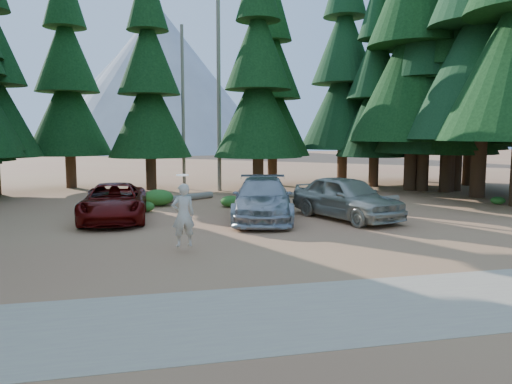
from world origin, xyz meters
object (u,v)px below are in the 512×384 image
silver_minivan_center (263,199)px  log_mid (274,195)px  silver_minivan_right (346,198)px  log_left (177,199)px  red_pickup (114,202)px  log_right (357,201)px  frisbee_player (183,215)px

silver_minivan_center → log_mid: size_ratio=1.68×
silver_minivan_right → log_left: (-6.32, 6.61, -0.71)m
red_pickup → log_mid: bearing=36.0°
silver_minivan_center → log_right: silver_minivan_center is taller
silver_minivan_right → log_left: bearing=114.9°
log_mid → silver_minivan_right: bearing=-77.0°
log_left → log_mid: 5.31m
silver_minivan_right → frisbee_player: frisbee_player is taller
silver_minivan_right → log_left: 9.17m
frisbee_player → log_left: frisbee_player is taller
red_pickup → log_left: red_pickup is taller
log_right → silver_minivan_right: bearing=-133.7°
log_mid → red_pickup: bearing=-140.6°
silver_minivan_center → frisbee_player: 6.02m
red_pickup → silver_minivan_right: (9.10, -1.73, 0.14)m
red_pickup → log_right: 11.50m
log_left → log_right: 8.98m
red_pickup → silver_minivan_right: bearing=-9.4°
red_pickup → frisbee_player: (2.24, -5.99, 0.37)m
log_left → log_right: bearing=-53.6°
silver_minivan_center → log_left: 6.73m
frisbee_player → red_pickup: bearing=-77.9°
silver_minivan_right → log_mid: (-1.05, 7.28, -0.74)m
red_pickup → silver_minivan_right: silver_minivan_right is taller
silver_minivan_center → log_mid: 7.08m
silver_minivan_right → log_mid: bearing=79.3°
log_left → red_pickup: bearing=-155.0°
log_left → log_mid: bearing=-27.9°
log_left → log_right: (8.52, -2.83, -0.01)m
frisbee_player → log_mid: (5.81, 11.53, -0.96)m
red_pickup → frisbee_player: frisbee_player is taller
silver_minivan_center → red_pickup: bearing=-177.2°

